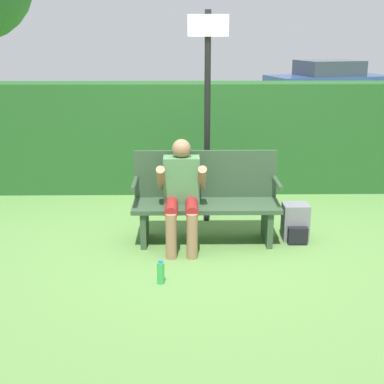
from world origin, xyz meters
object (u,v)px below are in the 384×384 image
(water_bottle, at_px, (161,273))
(signpost, at_px, (207,105))
(parked_car, at_px, (328,81))
(person_seated, at_px, (182,190))
(backpack, at_px, (295,223))
(park_bench, at_px, (206,199))

(water_bottle, xyz_separation_m, signpost, (0.48, 1.68, 1.27))
(signpost, bearing_deg, water_bottle, -105.87)
(parked_car, bearing_deg, signpost, -125.89)
(person_seated, distance_m, signpost, 1.12)
(person_seated, distance_m, backpack, 1.30)
(water_bottle, xyz_separation_m, parked_car, (5.05, 13.80, 0.53))
(person_seated, relative_size, parked_car, 0.26)
(park_bench, bearing_deg, signpost, 86.68)
(water_bottle, relative_size, signpost, 0.09)
(person_seated, xyz_separation_m, water_bottle, (-0.18, -0.92, -0.50))
(backpack, relative_size, parked_car, 0.09)
(water_bottle, relative_size, parked_car, 0.05)
(person_seated, bearing_deg, water_bottle, -101.34)
(person_seated, xyz_separation_m, signpost, (0.29, 0.76, 0.77))
(park_bench, distance_m, signpost, 1.11)
(person_seated, bearing_deg, parked_car, 69.30)
(signpost, bearing_deg, parked_car, 69.32)
(water_bottle, distance_m, signpost, 2.16)
(park_bench, relative_size, signpost, 0.65)
(person_seated, height_order, parked_car, parked_car)
(park_bench, xyz_separation_m, person_seated, (-0.26, -0.15, 0.15))
(park_bench, height_order, backpack, park_bench)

